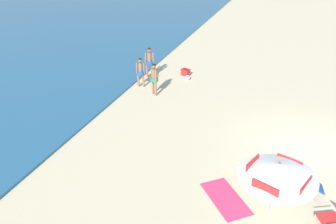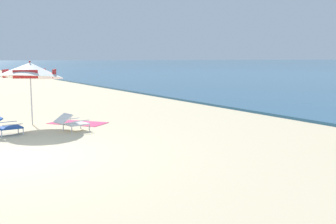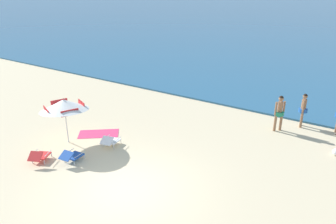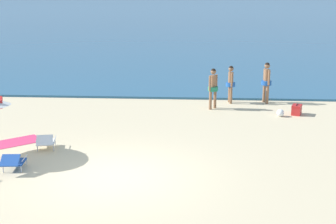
% 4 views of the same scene
% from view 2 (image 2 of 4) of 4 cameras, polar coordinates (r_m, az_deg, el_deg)
% --- Properties ---
extents(ground_plane, '(800.00, 800.00, 0.00)m').
position_cam_2_polar(ground_plane, '(9.01, -21.03, -6.26)').
color(ground_plane, beige).
extents(beach_umbrella_striped_main, '(2.87, 2.86, 2.07)m').
position_cam_2_polar(beach_umbrella_striped_main, '(13.23, -19.11, 5.68)').
color(beach_umbrella_striped_main, silver).
rests_on(beach_umbrella_striped_main, ground).
extents(lounge_chair_under_umbrella, '(0.63, 0.94, 0.52)m').
position_cam_2_polar(lounge_chair_under_umbrella, '(11.76, -22.35, -1.80)').
color(lounge_chair_under_umbrella, '#1E4799').
rests_on(lounge_chair_under_umbrella, ground).
extents(lounge_chair_beside_umbrella, '(0.71, 0.99, 0.52)m').
position_cam_2_polar(lounge_chair_beside_umbrella, '(11.80, -13.60, -1.41)').
color(lounge_chair_beside_umbrella, white).
rests_on(lounge_chair_beside_umbrella, ground).
extents(beach_towel, '(1.96, 1.84, 0.01)m').
position_cam_2_polar(beach_towel, '(13.27, -12.76, -1.55)').
color(beach_towel, '#DB3866').
rests_on(beach_towel, ground).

